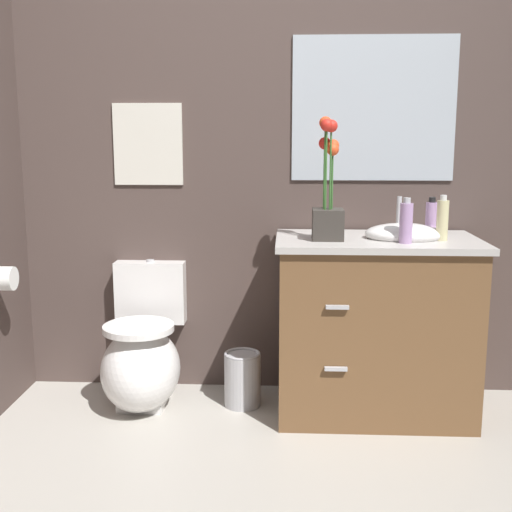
{
  "coord_description": "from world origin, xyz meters",
  "views": [
    {
      "loc": [
        0.02,
        -1.85,
        1.32
      ],
      "look_at": [
        -0.13,
        1.09,
        0.77
      ],
      "focal_mm": 45.53,
      "sensor_mm": 36.0,
      "label": 1
    }
  ],
  "objects_px": {
    "vanity_cabinet": "(375,324)",
    "hand_wash_bottle": "(406,222)",
    "flower_vase": "(328,199)",
    "toilet_paper_roll": "(2,278)",
    "lotion_bottle": "(442,220)",
    "wall_poster": "(148,144)",
    "trash_bin": "(242,379)",
    "wall_mirror": "(374,109)",
    "soap_bottle": "(431,219)",
    "toilet": "(143,358)"
  },
  "relations": [
    {
      "from": "toilet",
      "to": "trash_bin",
      "type": "bearing_deg",
      "value": 1.92
    },
    {
      "from": "hand_wash_bottle",
      "to": "vanity_cabinet",
      "type": "bearing_deg",
      "value": 126.85
    },
    {
      "from": "trash_bin",
      "to": "wall_poster",
      "type": "bearing_deg",
      "value": 152.94
    },
    {
      "from": "vanity_cabinet",
      "to": "toilet_paper_roll",
      "type": "bearing_deg",
      "value": -174.34
    },
    {
      "from": "flower_vase",
      "to": "vanity_cabinet",
      "type": "bearing_deg",
      "value": 12.79
    },
    {
      "from": "lotion_bottle",
      "to": "wall_mirror",
      "type": "height_order",
      "value": "wall_mirror"
    },
    {
      "from": "vanity_cabinet",
      "to": "flower_vase",
      "type": "bearing_deg",
      "value": -167.21
    },
    {
      "from": "trash_bin",
      "to": "wall_mirror",
      "type": "xyz_separation_m",
      "value": [
        0.63,
        0.25,
        1.31
      ]
    },
    {
      "from": "soap_bottle",
      "to": "toilet_paper_roll",
      "type": "height_order",
      "value": "soap_bottle"
    },
    {
      "from": "hand_wash_bottle",
      "to": "wall_poster",
      "type": "height_order",
      "value": "wall_poster"
    },
    {
      "from": "toilet",
      "to": "vanity_cabinet",
      "type": "distance_m",
      "value": 1.15
    },
    {
      "from": "wall_mirror",
      "to": "toilet_paper_roll",
      "type": "bearing_deg",
      "value": -164.85
    },
    {
      "from": "lotion_bottle",
      "to": "wall_poster",
      "type": "height_order",
      "value": "wall_poster"
    },
    {
      "from": "vanity_cabinet",
      "to": "lotion_bottle",
      "type": "xyz_separation_m",
      "value": [
        0.28,
        -0.05,
        0.51
      ]
    },
    {
      "from": "vanity_cabinet",
      "to": "flower_vase",
      "type": "distance_m",
      "value": 0.65
    },
    {
      "from": "vanity_cabinet",
      "to": "hand_wash_bottle",
      "type": "bearing_deg",
      "value": -53.15
    },
    {
      "from": "vanity_cabinet",
      "to": "trash_bin",
      "type": "height_order",
      "value": "vanity_cabinet"
    },
    {
      "from": "lotion_bottle",
      "to": "wall_mirror",
      "type": "xyz_separation_m",
      "value": [
        -0.28,
        0.34,
        0.5
      ]
    },
    {
      "from": "hand_wash_bottle",
      "to": "soap_bottle",
      "type": "bearing_deg",
      "value": 52.7
    },
    {
      "from": "lotion_bottle",
      "to": "hand_wash_bottle",
      "type": "xyz_separation_m",
      "value": [
        -0.18,
        -0.09,
        -0.0
      ]
    },
    {
      "from": "wall_poster",
      "to": "wall_mirror",
      "type": "height_order",
      "value": "wall_mirror"
    },
    {
      "from": "hand_wash_bottle",
      "to": "toilet_paper_roll",
      "type": "distance_m",
      "value": 1.84
    },
    {
      "from": "lotion_bottle",
      "to": "trash_bin",
      "type": "relative_size",
      "value": 0.75
    },
    {
      "from": "wall_mirror",
      "to": "lotion_bottle",
      "type": "bearing_deg",
      "value": -50.72
    },
    {
      "from": "soap_bottle",
      "to": "trash_bin",
      "type": "distance_m",
      "value": 1.2
    },
    {
      "from": "trash_bin",
      "to": "hand_wash_bottle",
      "type": "bearing_deg",
      "value": -13.49
    },
    {
      "from": "wall_poster",
      "to": "toilet",
      "type": "bearing_deg",
      "value": -90.0
    },
    {
      "from": "toilet",
      "to": "trash_bin",
      "type": "xyz_separation_m",
      "value": [
        0.49,
        0.02,
        -0.11
      ]
    },
    {
      "from": "vanity_cabinet",
      "to": "wall_mirror",
      "type": "relative_size",
      "value": 1.29
    },
    {
      "from": "hand_wash_bottle",
      "to": "wall_mirror",
      "type": "height_order",
      "value": "wall_mirror"
    },
    {
      "from": "flower_vase",
      "to": "wall_poster",
      "type": "bearing_deg",
      "value": 158.63
    },
    {
      "from": "toilet",
      "to": "hand_wash_bottle",
      "type": "height_order",
      "value": "hand_wash_bottle"
    },
    {
      "from": "vanity_cabinet",
      "to": "toilet_paper_roll",
      "type": "distance_m",
      "value": 1.74
    },
    {
      "from": "flower_vase",
      "to": "wall_mirror",
      "type": "xyz_separation_m",
      "value": [
        0.24,
        0.35,
        0.41
      ]
    },
    {
      "from": "toilet",
      "to": "wall_mirror",
      "type": "height_order",
      "value": "wall_mirror"
    },
    {
      "from": "hand_wash_bottle",
      "to": "wall_mirror",
      "type": "xyz_separation_m",
      "value": [
        -0.1,
        0.43,
        0.51
      ]
    },
    {
      "from": "vanity_cabinet",
      "to": "lotion_bottle",
      "type": "bearing_deg",
      "value": -9.98
    },
    {
      "from": "wall_poster",
      "to": "hand_wash_bottle",
      "type": "bearing_deg",
      "value": -19.2
    },
    {
      "from": "flower_vase",
      "to": "trash_bin",
      "type": "height_order",
      "value": "flower_vase"
    },
    {
      "from": "wall_poster",
      "to": "lotion_bottle",
      "type": "bearing_deg",
      "value": -13.7
    },
    {
      "from": "flower_vase",
      "to": "trash_bin",
      "type": "bearing_deg",
      "value": 166.31
    },
    {
      "from": "vanity_cabinet",
      "to": "trash_bin",
      "type": "relative_size",
      "value": 3.8
    },
    {
      "from": "lotion_bottle",
      "to": "toilet_paper_roll",
      "type": "relative_size",
      "value": 1.87
    },
    {
      "from": "hand_wash_bottle",
      "to": "toilet_paper_roll",
      "type": "bearing_deg",
      "value": -178.86
    },
    {
      "from": "wall_poster",
      "to": "toilet_paper_roll",
      "type": "height_order",
      "value": "wall_poster"
    },
    {
      "from": "flower_vase",
      "to": "wall_mirror",
      "type": "height_order",
      "value": "wall_mirror"
    },
    {
      "from": "soap_bottle",
      "to": "hand_wash_bottle",
      "type": "xyz_separation_m",
      "value": [
        -0.15,
        -0.2,
        0.01
      ]
    },
    {
      "from": "toilet",
      "to": "soap_bottle",
      "type": "bearing_deg",
      "value": 1.71
    },
    {
      "from": "vanity_cabinet",
      "to": "trash_bin",
      "type": "xyz_separation_m",
      "value": [
        -0.64,
        0.04,
        -0.3
      ]
    },
    {
      "from": "flower_vase",
      "to": "toilet_paper_roll",
      "type": "height_order",
      "value": "flower_vase"
    }
  ]
}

